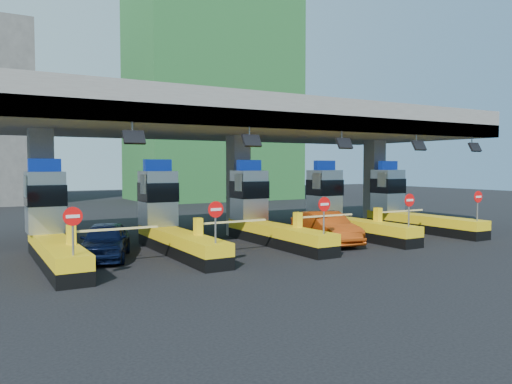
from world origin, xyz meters
TOP-DOWN VIEW (x-y plane):
  - ground at (0.00, 0.00)m, footprint 120.00×120.00m
  - toll_canopy at (0.00, 2.87)m, footprint 28.00×12.09m
  - toll_lane_far_left at (-10.00, 0.28)m, footprint 4.43×8.00m
  - toll_lane_left at (-5.00, 0.28)m, footprint 4.43×8.00m
  - toll_lane_center at (0.00, 0.28)m, footprint 4.43×8.00m
  - toll_lane_right at (5.00, 0.28)m, footprint 4.43×8.00m
  - toll_lane_far_right at (10.00, 0.28)m, footprint 4.43×8.00m
  - bg_building_scaffold at (12.00, 32.00)m, footprint 18.00×12.00m
  - van at (-8.00, -0.32)m, footprint 3.21×4.80m
  - red_car at (2.38, -1.69)m, footprint 2.43×5.00m

SIDE VIEW (x-z plane):
  - ground at x=0.00m, z-range 0.00..0.00m
  - van at x=-8.00m, z-range 0.00..1.52m
  - red_car at x=2.38m, z-range 0.00..1.58m
  - toll_lane_far_left at x=-10.00m, z-range -0.68..3.47m
  - toll_lane_left at x=-5.00m, z-range -0.68..3.47m
  - toll_lane_center at x=0.00m, z-range -0.68..3.47m
  - toll_lane_right at x=5.00m, z-range -0.68..3.47m
  - toll_lane_far_right at x=10.00m, z-range -0.68..3.47m
  - toll_canopy at x=0.00m, z-range 2.63..9.63m
  - bg_building_scaffold at x=12.00m, z-range 0.00..28.00m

